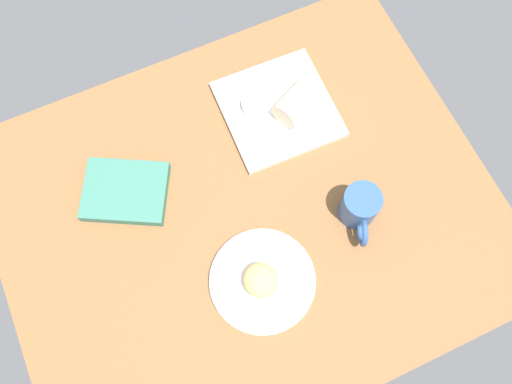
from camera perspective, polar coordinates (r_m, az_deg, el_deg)
The scene contains 8 objects.
dining_table at distance 122.01cm, azimuth -0.91°, elevation -2.42°, with size 110.00×90.00×4.00cm, color brown.
round_plate at distance 115.74cm, azimuth 0.69°, elevation -9.52°, with size 22.92×22.92×1.40cm, color white.
scone_pastry at distance 112.65cm, azimuth 0.50°, elevation -9.45°, with size 7.68×7.30×4.74cm, color #DAB067.
square_plate at distance 129.34cm, azimuth 2.38°, elevation 8.86°, with size 25.55×25.55×1.60cm, color silver.
sauce_cup at distance 127.52cm, azimuth -0.20°, elevation 9.37°, with size 5.93×5.93×2.28cm.
breakfast_wrap at distance 125.81cm, azimuth 4.58°, elevation 9.70°, with size 6.92×6.92×11.47cm, color beige.
book_stack at distance 123.72cm, azimuth -13.85°, elevation 0.06°, with size 23.31×21.63×2.81cm.
coffee_mug at distance 117.49cm, azimuth 11.10°, elevation -1.63°, with size 8.30×12.89×9.52cm.
Camera 1 is at (-12.81, -33.00, 118.76)cm, focal length 37.23 mm.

